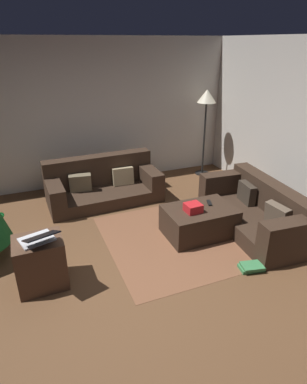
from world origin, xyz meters
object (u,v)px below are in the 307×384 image
(side_table, at_px, (41,263))
(corner_lamp, at_px, (206,103))
(couch_left, at_px, (103,184))
(couch_right, at_px, (258,211))
(gift_box, at_px, (193,208))
(tv_remote, at_px, (209,203))
(book_stack, at_px, (252,267))
(ottoman, at_px, (199,221))
(laptop, at_px, (38,238))

(side_table, bearing_deg, corner_lamp, 34.52)
(couch_left, height_order, couch_right, couch_left)
(gift_box, relative_size, tv_remote, 1.33)
(tv_remote, relative_size, book_stack, 0.51)
(corner_lamp, bearing_deg, couch_left, -169.58)
(tv_remote, bearing_deg, couch_left, 146.91)
(side_table, height_order, corner_lamp, corner_lamp)
(couch_right, height_order, side_table, couch_right)
(couch_left, distance_m, gift_box, 1.88)
(ottoman, distance_m, gift_box, 0.30)
(ottoman, relative_size, side_table, 1.64)
(couch_right, xyz_separation_m, corner_lamp, (0.33, 2.19, 1.17))
(book_stack, height_order, corner_lamp, corner_lamp)
(ottoman, height_order, gift_box, gift_box)
(couch_right, xyz_separation_m, laptop, (-3.02, -0.19, 0.38))
(couch_left, xyz_separation_m, corner_lamp, (2.20, 0.40, 1.17))
(tv_remote, bearing_deg, ottoman, -137.85)
(ottoman, distance_m, side_table, 2.17)
(ottoman, height_order, laptop, laptop)
(laptop, bearing_deg, side_table, 105.84)
(tv_remote, height_order, book_stack, tv_remote)
(couch_left, height_order, corner_lamp, corner_lamp)
(ottoman, distance_m, book_stack, 1.00)
(ottoman, height_order, corner_lamp, corner_lamp)
(side_table, bearing_deg, book_stack, -16.25)
(corner_lamp, bearing_deg, book_stack, -109.01)
(corner_lamp, bearing_deg, gift_box, -123.10)
(ottoman, bearing_deg, gift_box, -161.74)
(laptop, height_order, corner_lamp, corner_lamp)
(tv_remote, bearing_deg, book_stack, -70.56)
(laptop, bearing_deg, tv_remote, 10.44)
(tv_remote, relative_size, laptop, 0.31)
(tv_remote, bearing_deg, couch_right, 0.88)
(couch_left, distance_m, corner_lamp, 2.52)
(ottoman, height_order, tv_remote, tv_remote)
(couch_left, xyz_separation_m, book_stack, (1.16, -2.60, -0.23))
(ottoman, xyz_separation_m, book_stack, (0.19, -0.97, -0.16))
(couch_right, height_order, corner_lamp, corner_lamp)
(tv_remote, relative_size, corner_lamp, 0.09)
(laptop, bearing_deg, book_stack, -14.88)
(laptop, xyz_separation_m, corner_lamp, (3.35, 2.39, 0.79))
(tv_remote, bearing_deg, corner_lamp, 82.24)
(couch_right, xyz_separation_m, tv_remote, (-0.69, 0.24, 0.15))
(ottoman, relative_size, tv_remote, 6.01)
(couch_right, relative_size, gift_box, 9.16)
(side_table, distance_m, book_stack, 2.45)
(gift_box, height_order, laptop, laptop)
(couch_right, bearing_deg, corner_lamp, -4.20)
(couch_left, relative_size, laptop, 3.73)
(gift_box, distance_m, laptop, 2.03)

